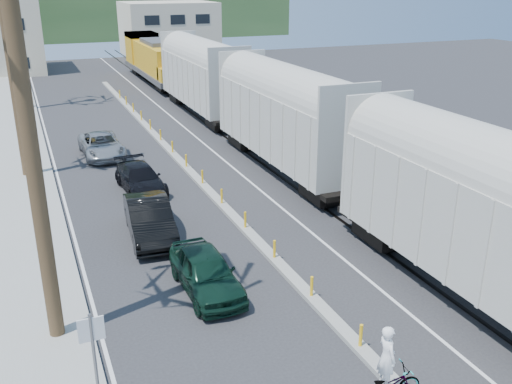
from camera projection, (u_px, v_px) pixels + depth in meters
sidewalk at (22, 160)px, 33.25m from camera, size 3.00×90.00×0.15m
rails at (223, 128)px, 40.70m from camera, size 1.56×100.00×0.06m
median at (187, 168)px, 31.94m from camera, size 0.45×60.00×0.85m
lane_markings at (131, 150)px, 35.55m from camera, size 9.42×90.00×0.01m
freight_train at (246, 100)px, 35.75m from camera, size 3.00×60.94×5.85m
street_sign at (94, 353)px, 13.14m from camera, size 0.60×0.08×3.00m
buildings at (24, 25)px, 72.80m from camera, size 38.00×27.00×10.00m
hillside at (57, 3)px, 99.01m from camera, size 80.00×20.00×12.00m
car_lead at (206, 272)px, 19.32m from camera, size 1.86×4.35×1.46m
car_second at (150, 219)px, 23.37m from camera, size 2.47×5.12×1.60m
car_third at (140, 179)px, 28.50m from camera, size 2.43×4.76×1.31m
car_rear at (102, 145)px, 34.09m from camera, size 2.50×5.02×1.36m
cyclist at (387, 379)px, 14.17m from camera, size 0.91×1.96×2.26m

